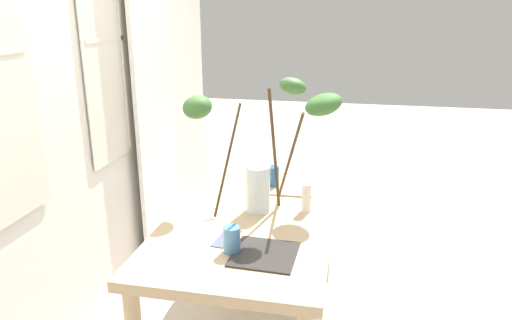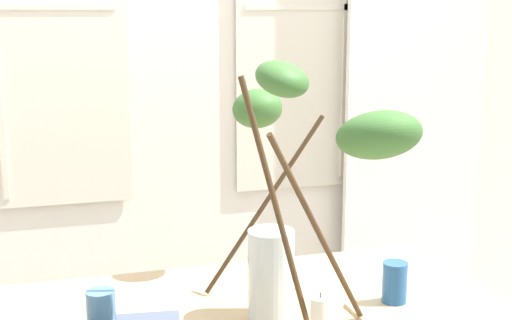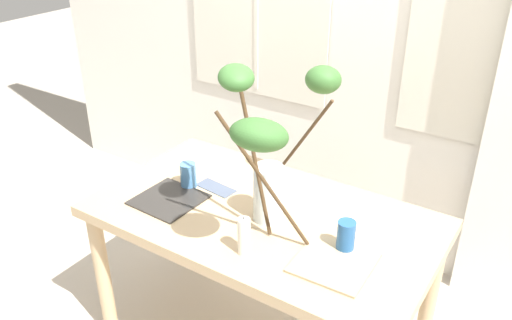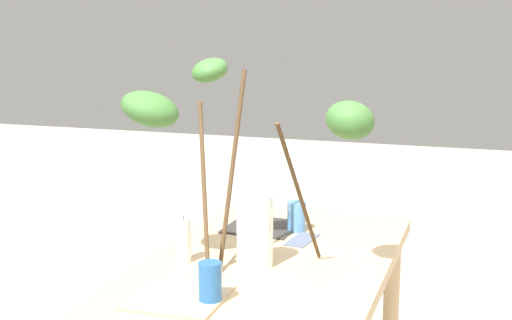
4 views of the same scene
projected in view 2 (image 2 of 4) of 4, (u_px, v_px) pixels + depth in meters
The scene contains 7 objects.
back_wall_with_windows at pixel (179, 42), 2.73m from camera, with size 4.62×0.14×2.85m.
curtain_sheer_side at pixel (417, 92), 2.90m from camera, with size 0.62×0.03×2.44m, color white.
vase_with_branches at pixel (296, 182), 1.77m from camera, with size 0.41×0.85×0.71m.
drinking_glass_blue_left at pixel (101, 313), 1.76m from camera, with size 0.07×0.07×0.12m, color #4C84BC.
drinking_glass_blue_right at pixel (395, 284), 1.94m from camera, with size 0.07×0.07×0.12m, color #235693.
plate_square_right at pixel (412, 318), 1.85m from camera, with size 0.27×0.27×0.01m, color tan.
napkin_folded at pixel (144, 319), 1.85m from camera, with size 0.19×0.08×0.00m, color #4C566B.
Camera 2 is at (-0.48, -1.69, 1.54)m, focal length 49.20 mm.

